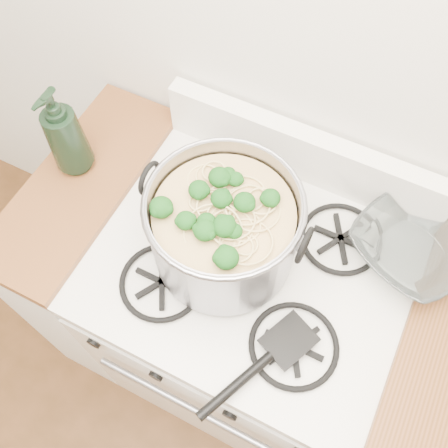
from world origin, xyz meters
TOP-DOWN VIEW (x-y plane):
  - gas_range at (0.00, 1.26)m, footprint 0.76×0.66m
  - counter_left at (-0.51, 1.26)m, footprint 0.25×0.65m
  - stock_pot at (-0.07, 1.25)m, footprint 0.37×0.34m
  - spatula at (0.16, 1.12)m, footprint 0.39×0.40m
  - glass_bowl at (0.33, 1.45)m, footprint 0.14×0.14m
  - bottle at (-0.54, 1.31)m, footprint 0.10×0.11m

SIDE VIEW (x-z plane):
  - gas_range at x=0.00m, z-range -0.03..0.90m
  - counter_left at x=-0.51m, z-range 0.00..0.92m
  - spatula at x=0.16m, z-range 0.92..0.95m
  - glass_bowl at x=0.33m, z-range 0.92..0.95m
  - stock_pot at x=-0.07m, z-range 0.92..1.15m
  - bottle at x=-0.54m, z-range 0.92..1.19m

